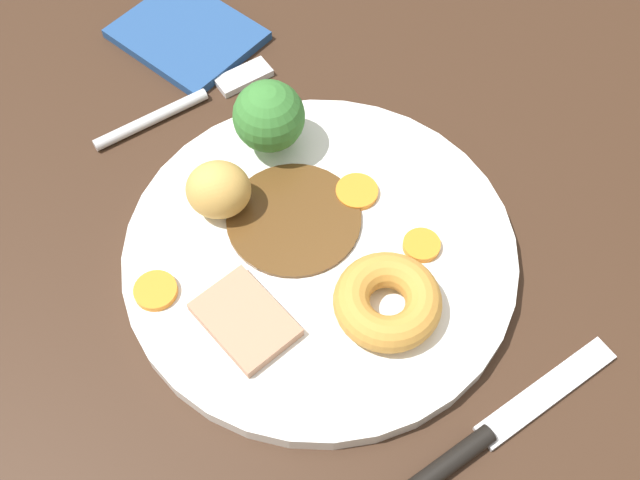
# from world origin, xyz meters

# --- Properties ---
(dining_table) EXTENTS (1.20, 0.84, 0.04)m
(dining_table) POSITION_xyz_m (0.00, 0.00, 0.02)
(dining_table) COLOR #382316
(dining_table) RESTS_ON ground
(dinner_plate) EXTENTS (0.27, 0.27, 0.01)m
(dinner_plate) POSITION_xyz_m (-0.03, -0.03, 0.04)
(dinner_plate) COLOR white
(dinner_plate) RESTS_ON dining_table
(gravy_pool) EXTENTS (0.09, 0.09, 0.00)m
(gravy_pool) POSITION_xyz_m (-0.05, -0.03, 0.05)
(gravy_pool) COLOR #563819
(gravy_pool) RESTS_ON dinner_plate
(meat_slice_main) EXTENTS (0.07, 0.05, 0.01)m
(meat_slice_main) POSITION_xyz_m (-0.01, -0.10, 0.05)
(meat_slice_main) COLOR tan
(meat_slice_main) RESTS_ON dinner_plate
(yorkshire_pudding) EXTENTS (0.07, 0.07, 0.02)m
(yorkshire_pudding) POSITION_xyz_m (0.04, -0.02, 0.06)
(yorkshire_pudding) COLOR #C68938
(yorkshire_pudding) RESTS_ON dinner_plate
(roast_potato_left) EXTENTS (0.06, 0.06, 0.04)m
(roast_potato_left) POSITION_xyz_m (-0.09, -0.06, 0.07)
(roast_potato_left) COLOR tan
(roast_potato_left) RESTS_ON dinner_plate
(carrot_coin_front) EXTENTS (0.03, 0.03, 0.00)m
(carrot_coin_front) POSITION_xyz_m (-0.05, 0.02, 0.05)
(carrot_coin_front) COLOR orange
(carrot_coin_front) RESTS_ON dinner_plate
(carrot_coin_back) EXTENTS (0.03, 0.03, 0.00)m
(carrot_coin_back) POSITION_xyz_m (-0.06, -0.13, 0.05)
(carrot_coin_back) COLOR orange
(carrot_coin_back) RESTS_ON dinner_plate
(carrot_coin_side) EXTENTS (0.03, 0.03, 0.01)m
(carrot_coin_side) POSITION_xyz_m (0.02, 0.03, 0.05)
(carrot_coin_side) COLOR orange
(carrot_coin_side) RESTS_ON dinner_plate
(broccoli_floret) EXTENTS (0.05, 0.05, 0.06)m
(broccoli_floret) POSITION_xyz_m (-0.12, -0.00, 0.08)
(broccoli_floret) COLOR #8CB766
(broccoli_floret) RESTS_ON dinner_plate
(fork) EXTENTS (0.02, 0.15, 0.01)m
(fork) POSITION_xyz_m (-0.20, -0.02, 0.04)
(fork) COLOR silver
(fork) RESTS_ON dining_table
(knife) EXTENTS (0.02, 0.19, 0.01)m
(knife) POSITION_xyz_m (0.13, -0.03, 0.04)
(knife) COLOR black
(knife) RESTS_ON dining_table
(folded_napkin) EXTENTS (0.13, 0.11, 0.01)m
(folded_napkin) POSITION_xyz_m (-0.26, 0.02, 0.04)
(folded_napkin) COLOR navy
(folded_napkin) RESTS_ON dining_table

